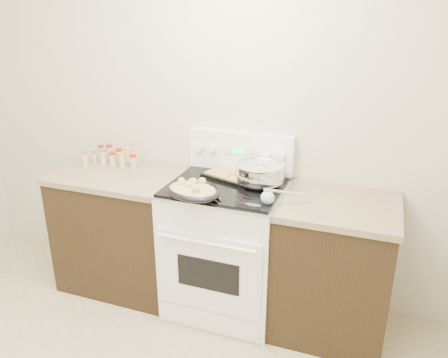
% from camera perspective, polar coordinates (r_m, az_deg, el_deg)
% --- Properties ---
extents(counter_left, '(0.93, 0.67, 0.92)m').
position_cam_1_polar(counter_left, '(3.44, -12.80, -6.34)').
color(counter_left, black).
rests_on(counter_left, ground).
extents(counter_right, '(0.73, 0.67, 0.92)m').
position_cam_1_polar(counter_right, '(2.97, 14.01, -11.12)').
color(counter_right, black).
rests_on(counter_right, ground).
extents(kitchen_range, '(0.78, 0.73, 1.22)m').
position_cam_1_polar(kitchen_range, '(3.08, 0.36, -8.54)').
color(kitchen_range, white).
rests_on(kitchen_range, ground).
extents(mixing_bowl, '(0.35, 0.35, 0.19)m').
position_cam_1_polar(mixing_bowl, '(2.86, 4.71, 0.67)').
color(mixing_bowl, silver).
rests_on(mixing_bowl, kitchen_range).
extents(roasting_pan, '(0.42, 0.35, 0.12)m').
position_cam_1_polar(roasting_pan, '(2.67, -4.12, -1.51)').
color(roasting_pan, black).
rests_on(roasting_pan, kitchen_range).
extents(baking_sheet, '(0.45, 0.38, 0.06)m').
position_cam_1_polar(baking_sheet, '(3.00, 1.29, 0.55)').
color(baking_sheet, black).
rests_on(baking_sheet, kitchen_range).
extents(wooden_spoon, '(0.21, 0.18, 0.04)m').
position_cam_1_polar(wooden_spoon, '(2.71, -3.09, -1.96)').
color(wooden_spoon, '#A8744C').
rests_on(wooden_spoon, kitchen_range).
extents(blue_ladle, '(0.26, 0.18, 0.10)m').
position_cam_1_polar(blue_ladle, '(2.61, 5.96, -2.37)').
color(blue_ladle, '#93BCDB').
rests_on(blue_ladle, kitchen_range).
extents(spice_jars, '(0.40, 0.24, 0.13)m').
position_cam_1_polar(spice_jars, '(3.43, -14.19, 2.85)').
color(spice_jars, '#BFB28C').
rests_on(spice_jars, counter_left).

